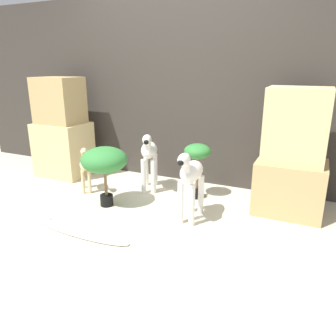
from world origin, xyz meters
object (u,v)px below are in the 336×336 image
(potted_palm_back, at_px, (197,158))
(surfboard, at_px, (78,230))
(zebra_right, at_px, (190,177))
(giraffe_figurine, at_px, (85,166))
(zebra_left, at_px, (149,155))
(potted_palm_front, at_px, (104,161))

(potted_palm_back, distance_m, surfboard, 1.42)
(zebra_right, bearing_deg, giraffe_figurine, 172.42)
(zebra_left, height_order, potted_palm_front, zebra_left)
(zebra_right, xyz_separation_m, zebra_left, (-0.71, 0.53, 0.00))
(potted_palm_front, distance_m, surfboard, 0.74)
(zebra_right, distance_m, giraffe_figurine, 1.35)
(potted_palm_front, height_order, potted_palm_back, potted_palm_front)
(giraffe_figurine, relative_size, potted_palm_front, 0.88)
(potted_palm_front, bearing_deg, zebra_right, 3.50)
(giraffe_figurine, height_order, potted_palm_back, potted_palm_back)
(zebra_right, distance_m, surfboard, 1.10)
(potted_palm_front, xyz_separation_m, surfboard, (0.09, -0.57, -0.46))
(potted_palm_front, distance_m, potted_palm_back, 0.98)
(zebra_left, xyz_separation_m, surfboard, (-0.10, -1.15, -0.41))
(zebra_right, height_order, surfboard, zebra_right)
(giraffe_figurine, height_order, potted_palm_front, potted_palm_front)
(zebra_right, distance_m, potted_palm_front, 0.90)
(surfboard, bearing_deg, potted_palm_back, 59.87)
(zebra_left, distance_m, surfboard, 1.23)
(zebra_left, relative_size, potted_palm_front, 1.11)
(potted_palm_back, bearing_deg, potted_palm_front, -142.04)
(zebra_left, xyz_separation_m, giraffe_figurine, (-0.63, -0.35, -0.11))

